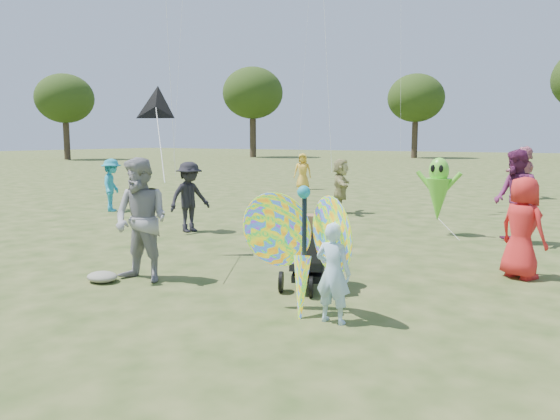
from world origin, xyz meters
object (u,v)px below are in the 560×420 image
object	(u,v)px
crowd_i	(112,185)
child_girl	(333,273)
adult_man	(141,220)
jogging_stroller	(309,247)
crowd_a	(522,228)
crowd_b	(189,197)
crowd_g	(303,171)
butterfly_kite	(303,249)
alien_kite	(438,192)
crowd_e	(515,197)
crowd_d	(341,186)
crowd_j	(524,172)

from	to	relation	value
crowd_i	child_girl	bearing A→B (deg)	-153.52
adult_man	jogging_stroller	size ratio (longest dim) A/B	1.64
crowd_a	crowd_b	bearing A→B (deg)	26.24
crowd_g	butterfly_kite	world-z (taller)	butterfly_kite
crowd_a	butterfly_kite	bearing A→B (deg)	88.75
crowd_i	alien_kite	distance (m)	9.38
alien_kite	crowd_i	bearing A→B (deg)	-173.90
jogging_stroller	alien_kite	world-z (taller)	alien_kite
crowd_b	crowd_e	bearing A→B (deg)	-55.58
crowd_e	crowd_i	bearing A→B (deg)	-116.83
crowd_e	jogging_stroller	distance (m)	5.50
child_girl	crowd_i	xyz separation A→B (m)	(-9.87, 5.51, 0.18)
jogging_stroller	adult_man	bearing A→B (deg)	178.07
child_girl	crowd_b	distance (m)	6.84
butterfly_kite	jogging_stroller	bearing A→B (deg)	114.02
crowd_d	crowd_g	xyz separation A→B (m)	(-4.48, 5.87, -0.03)
crowd_j	jogging_stroller	world-z (taller)	crowd_j
crowd_i	adult_man	bearing A→B (deg)	-163.24
butterfly_kite	crowd_b	bearing A→B (deg)	142.89
crowd_d	adult_man	bearing A→B (deg)	161.16
crowd_d	crowd_g	bearing A→B (deg)	14.34
child_girl	alien_kite	distance (m)	6.54
child_girl	crowd_b	bearing A→B (deg)	-35.56
crowd_b	crowd_j	distance (m)	12.85
crowd_j	child_girl	bearing A→B (deg)	18.11
crowd_a	crowd_i	distance (m)	11.66
crowd_a	crowd_i	xyz separation A→B (m)	(-11.47, 2.12, -0.01)
adult_man	crowd_j	distance (m)	15.67
alien_kite	crowd_j	bearing A→B (deg)	86.03
crowd_b	crowd_g	size ratio (longest dim) A/B	1.07
crowd_b	jogging_stroller	world-z (taller)	crowd_b
crowd_a	crowd_g	bearing A→B (deg)	-17.29
crowd_a	butterfly_kite	size ratio (longest dim) A/B	0.88
alien_kite	crowd_e	bearing A→B (deg)	-8.31
crowd_b	butterfly_kite	xyz separation A→B (m)	(5.11, -3.86, 0.00)
crowd_d	crowd_e	world-z (taller)	crowd_e
crowd_i	jogging_stroller	bearing A→B (deg)	-150.27
crowd_a	crowd_d	xyz separation A→B (m)	(-5.51, 5.25, -0.00)
crowd_a	alien_kite	bearing A→B (deg)	-24.68
crowd_a	crowd_j	xyz separation A→B (m)	(-1.52, 12.11, 0.15)
child_girl	crowd_g	bearing A→B (deg)	-60.10
crowd_b	butterfly_kite	distance (m)	6.40
child_girl	adult_man	world-z (taller)	adult_man
crowd_b	crowd_i	bearing A→B (deg)	85.48
butterfly_kite	crowd_j	bearing A→B (deg)	87.99
crowd_g	alien_kite	world-z (taller)	alien_kite
crowd_d	child_girl	bearing A→B (deg)	-178.70
crowd_g	child_girl	bearing A→B (deg)	-79.57
child_girl	crowd_a	bearing A→B (deg)	-115.37
crowd_j	crowd_b	bearing A→B (deg)	-7.67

